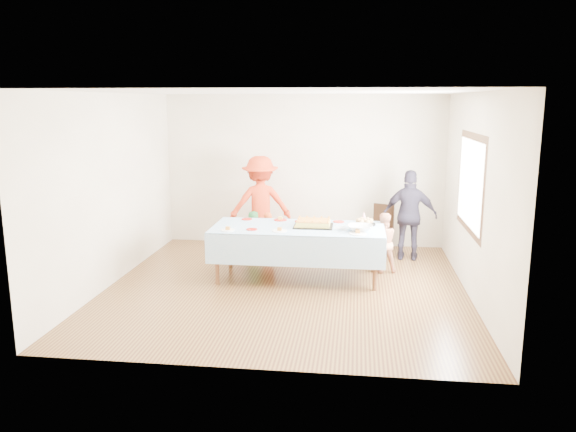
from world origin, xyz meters
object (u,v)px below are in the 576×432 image
object	(u,v)px
adult_left	(260,204)
birthday_cake	(313,223)
party_table	(298,230)
dining_chair	(381,226)

from	to	relation	value
adult_left	birthday_cake	bearing A→B (deg)	111.40
party_table	birthday_cake	world-z (taller)	birthday_cake
dining_chair	adult_left	distance (m)	2.12
party_table	dining_chair	bearing A→B (deg)	50.85
birthday_cake	adult_left	size ratio (longest dim) A/B	0.34
dining_chair	adult_left	xyz separation A→B (m)	(-2.09, -0.09, 0.36)
adult_left	dining_chair	bearing A→B (deg)	168.12
party_table	birthday_cake	xyz separation A→B (m)	(0.22, 0.04, 0.10)
adult_left	party_table	bearing A→B (deg)	104.48
party_table	dining_chair	size ratio (longest dim) A/B	2.96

